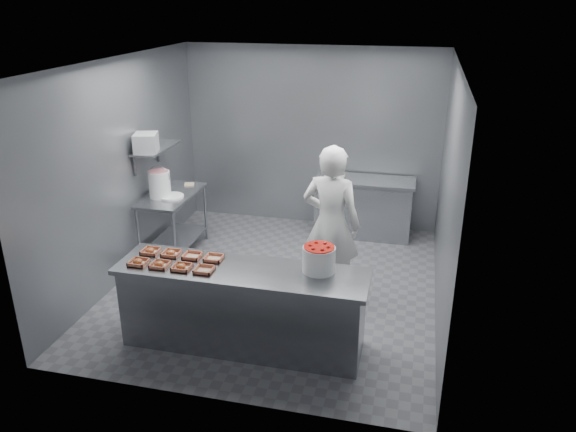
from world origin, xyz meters
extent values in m
plane|color=#4C4C51|center=(0.00, 0.00, 0.00)|extent=(4.50, 4.50, 0.00)
plane|color=white|center=(0.00, 0.00, 2.80)|extent=(4.50, 4.50, 0.00)
cube|color=slate|center=(0.00, 2.25, 1.40)|extent=(4.00, 0.04, 2.80)
cube|color=slate|center=(-2.00, 0.00, 1.40)|extent=(0.04, 4.50, 2.80)
cube|color=slate|center=(2.00, 0.00, 1.40)|extent=(0.04, 4.50, 2.80)
cube|color=slate|center=(0.00, -1.35, 0.88)|extent=(2.60, 0.70, 0.05)
cube|color=slate|center=(0.00, -1.35, 0.42)|extent=(2.50, 0.64, 0.85)
cube|color=slate|center=(-1.65, 0.60, 0.88)|extent=(0.60, 1.20, 0.04)
cube|color=slate|center=(-1.65, 0.60, 0.20)|extent=(0.56, 1.15, 0.03)
cylinder|color=slate|center=(-1.91, 0.04, 0.44)|extent=(0.04, 0.04, 0.88)
cylinder|color=slate|center=(-1.39, 0.04, 0.44)|extent=(0.04, 0.04, 0.88)
cylinder|color=slate|center=(-1.91, 1.16, 0.44)|extent=(0.04, 0.04, 0.88)
cylinder|color=slate|center=(-1.39, 1.16, 0.44)|extent=(0.04, 0.04, 0.88)
cube|color=slate|center=(0.90, 1.90, 0.88)|extent=(1.50, 0.60, 0.05)
cube|color=slate|center=(0.90, 1.90, 0.42)|extent=(1.44, 0.55, 0.85)
cube|color=slate|center=(-1.82, 0.60, 1.55)|extent=(0.35, 0.90, 0.03)
cube|color=tan|center=(-1.07, -1.49, 0.92)|extent=(0.18, 0.18, 0.04)
cube|color=white|center=(-1.02, -1.47, 0.91)|extent=(0.10, 0.06, 0.00)
ellipsoid|color=#BE652F|center=(-1.08, -1.49, 0.93)|extent=(0.10, 0.10, 0.05)
cube|color=tan|center=(-0.83, -1.49, 0.92)|extent=(0.18, 0.18, 0.04)
cube|color=white|center=(-0.78, -1.47, 0.91)|extent=(0.10, 0.06, 0.00)
ellipsoid|color=#BE652F|center=(-0.84, -1.49, 0.93)|extent=(0.10, 0.10, 0.05)
cube|color=tan|center=(-0.59, -1.49, 0.92)|extent=(0.18, 0.18, 0.04)
cube|color=white|center=(-0.54, -1.47, 0.91)|extent=(0.10, 0.06, 0.00)
ellipsoid|color=#BE652F|center=(-0.60, -1.49, 0.93)|extent=(0.10, 0.10, 0.05)
cube|color=tan|center=(-0.35, -1.49, 0.92)|extent=(0.18, 0.18, 0.04)
cube|color=white|center=(-0.30, -1.47, 0.91)|extent=(0.10, 0.06, 0.00)
cube|color=tan|center=(-1.07, -1.21, 0.92)|extent=(0.18, 0.18, 0.04)
cube|color=white|center=(-1.02, -1.20, 0.91)|extent=(0.10, 0.06, 0.00)
ellipsoid|color=#BE652F|center=(-1.08, -1.21, 0.93)|extent=(0.10, 0.10, 0.05)
cube|color=tan|center=(-0.83, -1.21, 0.92)|extent=(0.18, 0.18, 0.04)
cube|color=white|center=(-0.78, -1.20, 0.91)|extent=(0.10, 0.06, 0.00)
ellipsoid|color=#BE652F|center=(-0.84, -1.21, 0.93)|extent=(0.10, 0.10, 0.05)
cube|color=tan|center=(-0.59, -1.21, 0.92)|extent=(0.18, 0.18, 0.04)
cube|color=white|center=(-0.54, -1.20, 0.91)|extent=(0.10, 0.06, 0.00)
cube|color=tan|center=(-0.35, -1.21, 0.92)|extent=(0.18, 0.18, 0.04)
cube|color=white|center=(-0.30, -1.20, 0.91)|extent=(0.10, 0.06, 0.00)
imported|color=silver|center=(0.72, -0.13, 0.96)|extent=(0.76, 0.56, 1.93)
cylinder|color=white|center=(0.77, -1.21, 1.03)|extent=(0.33, 0.33, 0.26)
cylinder|color=red|center=(0.77, -1.21, 1.15)|extent=(0.31, 0.31, 0.04)
cylinder|color=white|center=(-1.74, 0.46, 1.08)|extent=(0.29, 0.29, 0.37)
cylinder|color=#D06877|center=(-1.74, 0.46, 1.26)|extent=(0.27, 0.27, 0.02)
torus|color=slate|center=(-1.74, 0.46, 1.19)|extent=(0.31, 0.01, 0.31)
cylinder|color=white|center=(-1.60, 0.48, 0.91)|extent=(0.44, 0.44, 0.03)
cube|color=#CCB28C|center=(-1.57, 1.04, 0.91)|extent=(0.17, 0.15, 0.02)
cube|color=gray|center=(-1.82, 0.33, 1.69)|extent=(0.37, 0.40, 0.25)
cube|color=silver|center=(0.44, 1.90, 0.92)|extent=(0.30, 0.23, 0.05)
camera|label=1|loc=(1.64, -6.18, 3.50)|focal=35.00mm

